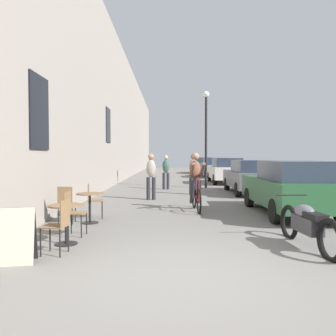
{
  "coord_description": "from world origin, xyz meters",
  "views": [
    {
      "loc": [
        -0.23,
        -4.42,
        1.59
      ],
      "look_at": [
        -0.16,
        11.15,
        1.07
      ],
      "focal_mm": 36.04,
      "sensor_mm": 36.0,
      "label": 1
    }
  ],
  "objects_px": {
    "cafe_chair_mid_toward_wall": "(64,202)",
    "pedestrian_mid": "(192,172)",
    "parked_car_fourth": "(212,167)",
    "parked_car_fifth": "(201,165)",
    "cafe_chair_near_toward_street": "(71,210)",
    "cafe_table_mid": "(88,201)",
    "street_lamp": "(204,127)",
    "cafe_table_near": "(64,216)",
    "cafe_chair_near_toward_wall": "(57,223)",
    "pedestrian_near": "(149,174)",
    "parked_car_second": "(249,176)",
    "pedestrian_far": "(164,170)",
    "cyclist_on_bicycle": "(194,183)",
    "cafe_chair_mid_toward_street": "(91,198)",
    "parked_car_third": "(224,170)",
    "parked_motorcycle": "(306,225)",
    "parked_car_nearest": "(289,187)",
    "sandwich_board_sign": "(14,236)"
  },
  "relations": [
    {
      "from": "cafe_chair_near_toward_wall",
      "to": "pedestrian_near",
      "type": "bearing_deg",
      "value": 80.65
    },
    {
      "from": "cafe_chair_mid_toward_wall",
      "to": "pedestrian_mid",
      "type": "height_order",
      "value": "pedestrian_mid"
    },
    {
      "from": "parked_car_fourth",
      "to": "parked_car_fifth",
      "type": "distance_m",
      "value": 6.11
    },
    {
      "from": "cafe_chair_near_toward_wall",
      "to": "pedestrian_far",
      "type": "height_order",
      "value": "pedestrian_far"
    },
    {
      "from": "street_lamp",
      "to": "cafe_table_near",
      "type": "bearing_deg",
      "value": -108.86
    },
    {
      "from": "pedestrian_far",
      "to": "cafe_chair_mid_toward_wall",
      "type": "bearing_deg",
      "value": -105.38
    },
    {
      "from": "cafe_table_near",
      "to": "pedestrian_far",
      "type": "xyz_separation_m",
      "value": [
        1.75,
        10.3,
        0.41
      ]
    },
    {
      "from": "cafe_table_mid",
      "to": "parked_car_fourth",
      "type": "distance_m",
      "value": 18.99
    },
    {
      "from": "cafe_chair_mid_toward_wall",
      "to": "pedestrian_near",
      "type": "distance_m",
      "value": 4.83
    },
    {
      "from": "parked_car_nearest",
      "to": "pedestrian_near",
      "type": "bearing_deg",
      "value": 140.86
    },
    {
      "from": "cafe_table_mid",
      "to": "cafe_chair_mid_toward_street",
      "type": "xyz_separation_m",
      "value": [
        -0.07,
        0.63,
        -0.0
      ]
    },
    {
      "from": "cafe_chair_mid_toward_street",
      "to": "pedestrian_near",
      "type": "distance_m",
      "value": 4.0
    },
    {
      "from": "cafe_table_near",
      "to": "pedestrian_far",
      "type": "relative_size",
      "value": 0.43
    },
    {
      "from": "cafe_chair_near_toward_street",
      "to": "cafe_table_mid",
      "type": "xyz_separation_m",
      "value": [
        0.06,
        1.28,
        0.0
      ]
    },
    {
      "from": "parked_car_fourth",
      "to": "pedestrian_mid",
      "type": "bearing_deg",
      "value": -101.73
    },
    {
      "from": "pedestrian_far",
      "to": "parked_car_third",
      "type": "bearing_deg",
      "value": 46.64
    },
    {
      "from": "cafe_chair_near_toward_wall",
      "to": "parked_car_fourth",
      "type": "height_order",
      "value": "parked_car_fourth"
    },
    {
      "from": "cafe_table_near",
      "to": "cyclist_on_bicycle",
      "type": "distance_m",
      "value": 4.77
    },
    {
      "from": "cyclist_on_bicycle",
      "to": "parked_car_second",
      "type": "height_order",
      "value": "cyclist_on_bicycle"
    },
    {
      "from": "cafe_chair_near_toward_wall",
      "to": "parked_car_fifth",
      "type": "distance_m",
      "value": 27.35
    },
    {
      "from": "cafe_table_mid",
      "to": "cafe_chair_near_toward_wall",
      "type": "bearing_deg",
      "value": -87.87
    },
    {
      "from": "cafe_chair_mid_toward_street",
      "to": "parked_car_fourth",
      "type": "relative_size",
      "value": 0.21
    },
    {
      "from": "sandwich_board_sign",
      "to": "parked_motorcycle",
      "type": "xyz_separation_m",
      "value": [
        4.72,
        0.85,
        -0.01
      ]
    },
    {
      "from": "cafe_table_near",
      "to": "sandwich_board_sign",
      "type": "xyz_separation_m",
      "value": [
        -0.43,
        -1.07,
        -0.11
      ]
    },
    {
      "from": "cyclist_on_bicycle",
      "to": "parked_car_fifth",
      "type": "bearing_deg",
      "value": 83.61
    },
    {
      "from": "cafe_table_mid",
      "to": "cafe_chair_mid_toward_street",
      "type": "relative_size",
      "value": 0.81
    },
    {
      "from": "sandwich_board_sign",
      "to": "cafe_chair_near_toward_street",
      "type": "bearing_deg",
      "value": 78.65
    },
    {
      "from": "cafe_table_mid",
      "to": "cafe_chair_mid_toward_wall",
      "type": "height_order",
      "value": "cafe_chair_mid_toward_wall"
    },
    {
      "from": "cyclist_on_bicycle",
      "to": "parked_motorcycle",
      "type": "height_order",
      "value": "cyclist_on_bicycle"
    },
    {
      "from": "cafe_chair_near_toward_street",
      "to": "sandwich_board_sign",
      "type": "height_order",
      "value": "cafe_chair_near_toward_street"
    },
    {
      "from": "parked_car_fourth",
      "to": "parked_motorcycle",
      "type": "height_order",
      "value": "parked_car_fourth"
    },
    {
      "from": "cafe_chair_mid_toward_street",
      "to": "parked_motorcycle",
      "type": "relative_size",
      "value": 0.41
    },
    {
      "from": "cafe_chair_mid_toward_wall",
      "to": "parked_car_third",
      "type": "distance_m",
      "value": 13.52
    },
    {
      "from": "cafe_chair_mid_toward_wall",
      "to": "parked_motorcycle",
      "type": "distance_m",
      "value": 5.29
    },
    {
      "from": "pedestrian_mid",
      "to": "cafe_table_near",
      "type": "bearing_deg",
      "value": -109.84
    },
    {
      "from": "street_lamp",
      "to": "parked_motorcycle",
      "type": "distance_m",
      "value": 11.62
    },
    {
      "from": "parked_car_second",
      "to": "parked_motorcycle",
      "type": "relative_size",
      "value": 1.91
    },
    {
      "from": "parked_car_third",
      "to": "parked_car_fifth",
      "type": "relative_size",
      "value": 1.0
    },
    {
      "from": "parked_car_fifth",
      "to": "parked_car_second",
      "type": "bearing_deg",
      "value": -89.32
    },
    {
      "from": "cafe_chair_near_toward_wall",
      "to": "cafe_chair_mid_toward_street",
      "type": "xyz_separation_m",
      "value": [
        -0.17,
        3.21,
        0.0
      ]
    },
    {
      "from": "pedestrian_far",
      "to": "parked_car_fifth",
      "type": "height_order",
      "value": "pedestrian_far"
    },
    {
      "from": "cafe_chair_near_toward_wall",
      "to": "pedestrian_mid",
      "type": "xyz_separation_m",
      "value": [
        2.84,
        8.7,
        0.45
      ]
    },
    {
      "from": "cafe_chair_mid_toward_street",
      "to": "pedestrian_near",
      "type": "height_order",
      "value": "pedestrian_near"
    },
    {
      "from": "parked_car_fifth",
      "to": "pedestrian_mid",
      "type": "bearing_deg",
      "value": -97.11
    },
    {
      "from": "cafe_table_mid",
      "to": "cafe_chair_mid_toward_wall",
      "type": "bearing_deg",
      "value": -172.1
    },
    {
      "from": "parked_car_fourth",
      "to": "cyclist_on_bicycle",
      "type": "bearing_deg",
      "value": -99.59
    },
    {
      "from": "pedestrian_near",
      "to": "pedestrian_mid",
      "type": "relative_size",
      "value": 0.99
    },
    {
      "from": "cafe_table_near",
      "to": "cafe_chair_near_toward_wall",
      "type": "bearing_deg",
      "value": -83.12
    },
    {
      "from": "cafe_chair_mid_toward_wall",
      "to": "cyclist_on_bicycle",
      "type": "xyz_separation_m",
      "value": [
        3.25,
        2.06,
        0.29
      ]
    },
    {
      "from": "cafe_table_mid",
      "to": "parked_motorcycle",
      "type": "bearing_deg",
      "value": -26.78
    }
  ]
}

